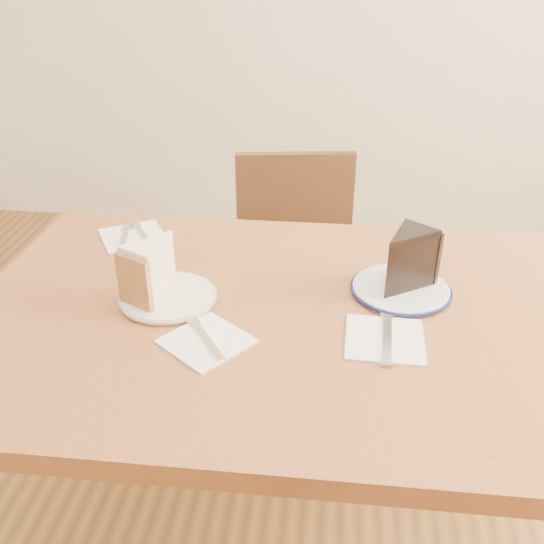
{
  "coord_description": "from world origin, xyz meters",
  "views": [
    {
      "loc": [
        0.09,
        -0.96,
        1.38
      ],
      "look_at": [
        -0.02,
        0.06,
        0.8
      ],
      "focal_mm": 40.0,
      "sensor_mm": 36.0,
      "label": 1
    }
  ],
  "objects": [
    {
      "name": "plate_cream",
      "position": [
        -0.22,
        0.01,
        0.76
      ],
      "size": [
        0.18,
        0.18,
        0.01
      ],
      "primitive_type": "cylinder",
      "color": "silver",
      "rests_on": "table"
    },
    {
      "name": "napkin_navy",
      "position": [
        0.19,
        -0.08,
        0.75
      ],
      "size": [
        0.14,
        0.14,
        0.0
      ],
      "primitive_type": "cube",
      "rotation": [
        0.0,
        0.0,
        -0.03
      ],
      "color": "white",
      "rests_on": "table"
    },
    {
      "name": "table",
      "position": [
        0.0,
        0.0,
        0.65
      ],
      "size": [
        1.2,
        0.8,
        0.75
      ],
      "color": "#5C3019",
      "rests_on": "ground"
    },
    {
      "name": "chair_far",
      "position": [
        -0.01,
        0.58,
        0.46
      ],
      "size": [
        0.46,
        0.46,
        0.83
      ],
      "rotation": [
        0.0,
        0.0,
        3.28
      ],
      "color": "black",
      "rests_on": "ground"
    },
    {
      "name": "fork_cream",
      "position": [
        -0.12,
        -0.11,
        0.76
      ],
      "size": [
        0.09,
        0.12,
        0.0
      ],
      "primitive_type": "cube",
      "rotation": [
        0.0,
        0.0,
        0.6
      ],
      "color": "silver",
      "rests_on": "napkin_cream"
    },
    {
      "name": "knife_navy",
      "position": [
        0.19,
        -0.07,
        0.76
      ],
      "size": [
        0.03,
        0.17,
        0.0
      ],
      "primitive_type": "cube",
      "rotation": [
        0.0,
        0.0,
        -0.07
      ],
      "color": "silver",
      "rests_on": "napkin_navy"
    },
    {
      "name": "chocolate_cake",
      "position": [
        0.23,
        0.09,
        0.82
      ],
      "size": [
        0.14,
        0.14,
        0.11
      ],
      "primitive_type": null,
      "rotation": [
        0.0,
        0.0,
        2.48
      ],
      "color": "black",
      "rests_on": "plate_navy"
    },
    {
      "name": "plate_navy",
      "position": [
        0.23,
        0.09,
        0.76
      ],
      "size": [
        0.19,
        0.19,
        0.01
      ],
      "primitive_type": "cylinder",
      "color": "white",
      "rests_on": "table"
    },
    {
      "name": "napkin_spare",
      "position": [
        -0.38,
        0.27,
        0.75
      ],
      "size": [
        0.19,
        0.19,
        0.0
      ],
      "primitive_type": "cube",
      "rotation": [
        0.0,
        0.0,
        0.53
      ],
      "color": "white",
      "rests_on": "table"
    },
    {
      "name": "napkin_cream",
      "position": [
        -0.12,
        -0.12,
        0.75
      ],
      "size": [
        0.18,
        0.18,
        0.0
      ],
      "primitive_type": "cube",
      "rotation": [
        0.0,
        0.0,
        0.9
      ],
      "color": "white",
      "rests_on": "table"
    },
    {
      "name": "carrot_cake",
      "position": [
        -0.24,
        0.02,
        0.81
      ],
      "size": [
        0.12,
        0.13,
        0.1
      ],
      "primitive_type": null,
      "rotation": [
        0.0,
        0.0,
        -0.48
      ],
      "color": "white",
      "rests_on": "plate_cream"
    },
    {
      "name": "knife_spare",
      "position": [
        -0.39,
        0.25,
        0.76
      ],
      "size": [
        0.04,
        0.16,
        0.0
      ],
      "primitive_type": "cube",
      "rotation": [
        0.0,
        0.0,
        0.18
      ],
      "color": "silver",
      "rests_on": "napkin_spare"
    },
    {
      "name": "fork_spare",
      "position": [
        -0.36,
        0.28,
        0.76
      ],
      "size": [
        0.09,
        0.12,
        0.0
      ],
      "primitive_type": "cube",
      "rotation": [
        0.0,
        0.0,
        0.58
      ],
      "color": "silver",
      "rests_on": "napkin_spare"
    }
  ]
}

